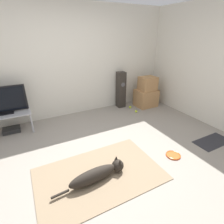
{
  "coord_description": "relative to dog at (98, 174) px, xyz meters",
  "views": [
    {
      "loc": [
        -1.01,
        -2.05,
        1.91
      ],
      "look_at": [
        0.48,
        0.79,
        0.45
      ],
      "focal_mm": 28.0,
      "sensor_mm": 36.0,
      "label": 1
    }
  ],
  "objects": [
    {
      "name": "dog",
      "position": [
        0.0,
        0.0,
        0.0
      ],
      "size": [
        1.08,
        0.24,
        0.23
      ],
      "color": "black",
      "rests_on": "area_rug"
    },
    {
      "name": "tennis_ball_near_speaker",
      "position": [
        1.8,
        1.66,
        -0.08
      ],
      "size": [
        0.07,
        0.07,
        0.07
      ],
      "color": "#C6E033",
      "rests_on": "ground_plane"
    },
    {
      "name": "area_rug",
      "position": [
        0.05,
        0.09,
        -0.11
      ],
      "size": [
        1.8,
        1.15,
        0.01
      ],
      "color": "#847056",
      "rests_on": "ground_plane"
    },
    {
      "name": "game_console",
      "position": [
        -1.09,
        2.07,
        -0.07
      ],
      "size": [
        0.33,
        0.25,
        0.09
      ],
      "color": "black",
      "rests_on": "ground_plane"
    },
    {
      "name": "tv_stand",
      "position": [
        -1.12,
        2.07,
        0.27
      ],
      "size": [
        0.92,
        0.51,
        0.44
      ],
      "color": "#A8A8AD",
      "rests_on": "ground_plane"
    },
    {
      "name": "tennis_ball_by_boxes",
      "position": [
        1.82,
        1.97,
        -0.08
      ],
      "size": [
        0.07,
        0.07,
        0.07
      ],
      "color": "#C6E033",
      "rests_on": "ground_plane"
    },
    {
      "name": "frisbee",
      "position": [
        1.34,
        -0.1,
        -0.1
      ],
      "size": [
        0.24,
        0.24,
        0.03
      ],
      "color": "#DB511E",
      "rests_on": "ground_plane"
    },
    {
      "name": "cardboard_box_upper",
      "position": [
        2.32,
        1.91,
        0.54
      ],
      "size": [
        0.44,
        0.36,
        0.36
      ],
      "color": "#A87A4C",
      "rests_on": "cardboard_box_lower"
    },
    {
      "name": "cardboard_box_lower",
      "position": [
        2.31,
        1.93,
        0.12
      ],
      "size": [
        0.57,
        0.46,
        0.47
      ],
      "color": "#A87A4C",
      "rests_on": "ground_plane"
    },
    {
      "name": "floor_speaker",
      "position": [
        1.65,
        2.21,
        0.38
      ],
      "size": [
        0.21,
        0.21,
        0.98
      ],
      "color": "#2D2823",
      "rests_on": "ground_plane"
    },
    {
      "name": "door_mat",
      "position": [
        2.33,
        -0.14,
        -0.11
      ],
      "size": [
        0.75,
        0.37,
        0.01
      ],
      "color": "#28282D",
      "rests_on": "ground_plane"
    },
    {
      "name": "ground_plane",
      "position": [
        0.31,
        0.31,
        -0.11
      ],
      "size": [
        12.0,
        12.0,
        0.0
      ],
      "primitive_type": "plane",
      "color": "gray"
    },
    {
      "name": "wall_back",
      "position": [
        0.31,
        2.41,
        1.16
      ],
      "size": [
        8.0,
        0.06,
        2.55
      ],
      "color": "beige",
      "rests_on": "ground_plane"
    },
    {
      "name": "tv",
      "position": [
        -1.12,
        2.07,
        0.59
      ],
      "size": [
        0.88,
        0.2,
        0.55
      ],
      "color": "black",
      "rests_on": "tv_stand"
    }
  ]
}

